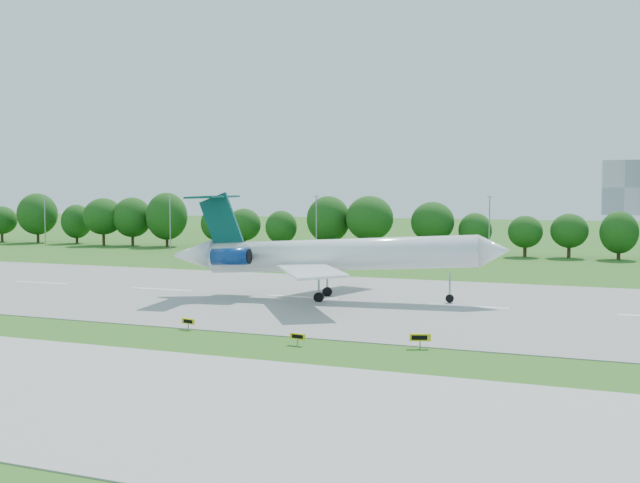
{
  "coord_description": "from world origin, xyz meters",
  "views": [
    {
      "loc": [
        32.35,
        -54.97,
        12.76
      ],
      "look_at": [
        4.89,
        18.0,
        7.47
      ],
      "focal_mm": 40.0,
      "sensor_mm": 36.0,
      "label": 1
    }
  ],
  "objects_px": {
    "service_vehicle_a": "(315,254)",
    "taxi_sign_left": "(188,321)",
    "airliner": "(324,254)",
    "service_vehicle_b": "(296,255)"
  },
  "relations": [
    {
      "from": "service_vehicle_a",
      "to": "taxi_sign_left",
      "type": "bearing_deg",
      "value": -173.94
    },
    {
      "from": "airliner",
      "to": "service_vehicle_b",
      "type": "bearing_deg",
      "value": 108.16
    },
    {
      "from": "airliner",
      "to": "taxi_sign_left",
      "type": "xyz_separation_m",
      "value": [
        -5.36,
        -22.23,
        -4.76
      ]
    },
    {
      "from": "taxi_sign_left",
      "to": "service_vehicle_a",
      "type": "bearing_deg",
      "value": 114.53
    },
    {
      "from": "taxi_sign_left",
      "to": "service_vehicle_b",
      "type": "distance_m",
      "value": 75.27
    },
    {
      "from": "taxi_sign_left",
      "to": "service_vehicle_b",
      "type": "relative_size",
      "value": 0.44
    },
    {
      "from": "airliner",
      "to": "service_vehicle_b",
      "type": "height_order",
      "value": "airliner"
    },
    {
      "from": "airliner",
      "to": "taxi_sign_left",
      "type": "height_order",
      "value": "airliner"
    },
    {
      "from": "airliner",
      "to": "taxi_sign_left",
      "type": "bearing_deg",
      "value": -111.47
    },
    {
      "from": "taxi_sign_left",
      "to": "airliner",
      "type": "bearing_deg",
      "value": 88.6
    }
  ]
}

